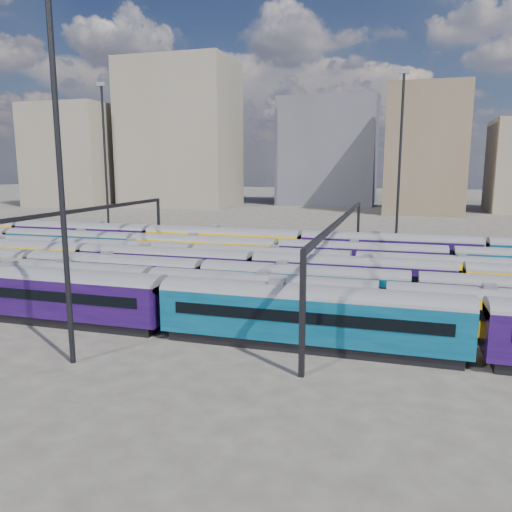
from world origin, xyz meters
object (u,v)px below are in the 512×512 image
(mast_2, at_px, (58,147))
(rake_0, at_px, (480,323))
(rake_2, at_px, (203,275))
(rake_1, at_px, (152,284))

(mast_2, bearing_deg, rake_0, 15.24)
(rake_2, distance_m, mast_2, 20.65)
(rake_2, height_order, mast_2, mast_2)
(rake_0, bearing_deg, rake_2, 156.75)
(rake_0, xyz_separation_m, mast_2, (-25.69, -7.00, 11.09))
(rake_0, bearing_deg, rake_1, 169.16)
(rake_1, bearing_deg, mast_2, -87.98)
(rake_2, bearing_deg, rake_0, -23.25)
(rake_1, height_order, mast_2, mast_2)
(rake_2, xyz_separation_m, mast_2, (-2.41, -17.00, 11.47))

